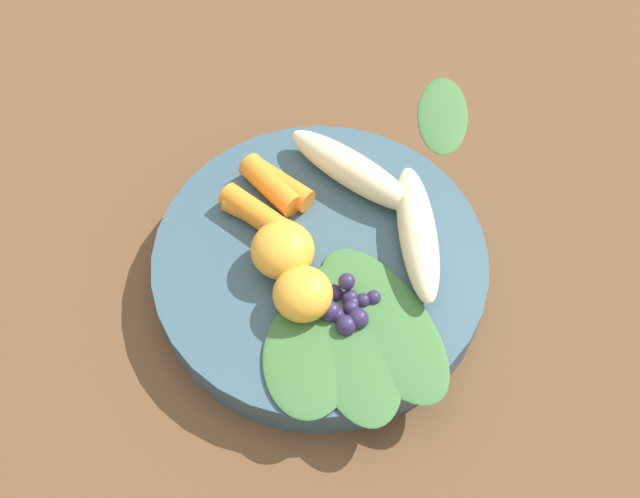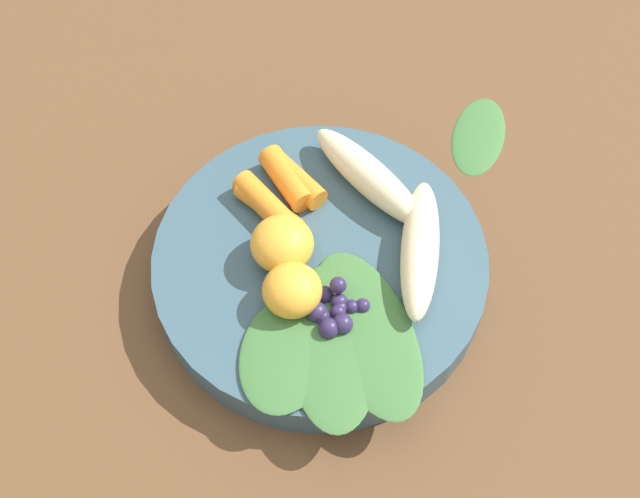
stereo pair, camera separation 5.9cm
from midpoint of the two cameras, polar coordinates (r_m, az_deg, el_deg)
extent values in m
plane|color=brown|center=(0.63, 2.69, -2.21)|extent=(2.40, 2.40, 0.00)
cylinder|color=#385666|center=(0.61, 2.75, -1.48)|extent=(0.25, 0.25, 0.03)
ellipsoid|color=beige|center=(0.62, 6.13, 4.80)|extent=(0.04, 0.12, 0.03)
ellipsoid|color=beige|center=(0.59, 9.77, -0.23)|extent=(0.11, 0.09, 0.03)
ellipsoid|color=#F4A833|center=(0.57, 1.03, -3.12)|extent=(0.04, 0.04, 0.03)
ellipsoid|color=#F4A833|center=(0.58, 0.24, 0.13)|extent=(0.05, 0.05, 0.03)
cylinder|color=orange|center=(0.63, 1.01, 4.61)|extent=(0.02, 0.05, 0.02)
cylinder|color=orange|center=(0.62, 0.37, 4.70)|extent=(0.03, 0.06, 0.02)
cylinder|color=orange|center=(0.61, -0.49, 2.88)|extent=(0.02, 0.06, 0.02)
cylinder|color=orange|center=(0.61, -1.22, 2.62)|extent=(0.02, 0.06, 0.02)
sphere|color=#2D234C|center=(0.57, 3.11, -4.96)|extent=(0.01, 0.01, 0.01)
sphere|color=#2D234C|center=(0.57, 2.74, -4.64)|extent=(0.01, 0.01, 0.01)
sphere|color=#2D234C|center=(0.58, 5.91, -4.19)|extent=(0.01, 0.01, 0.01)
sphere|color=#2D234C|center=(0.57, 5.14, -4.25)|extent=(0.01, 0.01, 0.01)
sphere|color=#2D234C|center=(0.57, 4.27, -3.93)|extent=(0.01, 0.01, 0.01)
sphere|color=#2D234C|center=(0.58, 3.21, -3.42)|extent=(0.01, 0.01, 0.01)
sphere|color=#2D234C|center=(0.57, 4.21, -4.64)|extent=(0.01, 0.01, 0.01)
sphere|color=#2D234C|center=(0.57, 4.55, -5.45)|extent=(0.01, 0.01, 0.01)
sphere|color=#2D234C|center=(0.57, 4.22, -2.77)|extent=(0.01, 0.01, 0.01)
sphere|color=#2D234C|center=(0.57, 4.34, -4.34)|extent=(0.01, 0.01, 0.01)
sphere|color=#2D234C|center=(0.56, 3.62, -5.77)|extent=(0.01, 0.01, 0.01)
cylinder|color=white|center=(0.57, 5.54, -6.27)|extent=(0.05, 0.05, 0.00)
ellipsoid|color=#3D7038|center=(0.56, 0.64, -7.46)|extent=(0.11, 0.10, 0.01)
ellipsoid|color=#3D7038|center=(0.56, 3.93, -6.85)|extent=(0.13, 0.14, 0.01)
ellipsoid|color=#3D7038|center=(0.57, 6.23, -6.01)|extent=(0.12, 0.15, 0.01)
ellipsoid|color=#3D7038|center=(0.72, 13.01, 7.76)|extent=(0.10, 0.08, 0.01)
camera|label=1|loc=(0.03, -87.13, 4.67)|focal=46.25mm
camera|label=2|loc=(0.03, 92.87, -4.67)|focal=46.25mm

